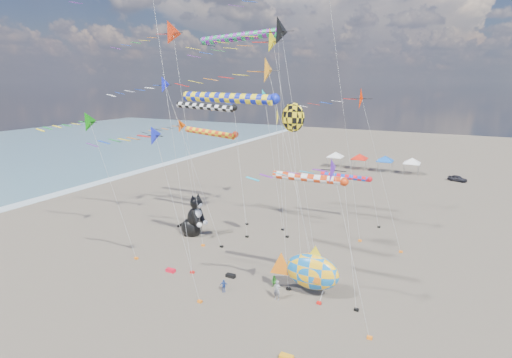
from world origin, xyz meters
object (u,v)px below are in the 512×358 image
Objects in this scene: cat_inflatable at (193,215)px; child_blue at (224,286)px; fish_inflatable at (311,271)px; parked_car at (457,178)px; person_adult at (277,290)px; child_green at (274,282)px.

cat_inflatable is 4.50× the size of child_blue.
fish_inflatable is 5.40× the size of child_blue.
parked_car is (27.38, 42.78, -2.03)m from cat_inflatable.
cat_inflatable is 1.59× the size of parked_car.
person_adult is at bearing -23.76° from child_blue.
fish_inflatable reaches higher than person_adult.
child_blue is 55.13m from parked_car.
child_green is (-1.01, 1.71, -0.29)m from person_adult.
child_green is 0.35× the size of parked_car.
child_green is at bearing -16.17° from cat_inflatable.
parked_car is at bearing 36.66° from child_blue.
child_green is at bearing 125.39° from person_adult.
child_green is at bearing -173.28° from parked_car.
fish_inflatable is at bearing 13.87° from child_green.
cat_inflatable reaches higher than parked_car.
person_adult is (14.39, -8.58, -1.73)m from cat_inflatable.
child_green is 4.43m from child_blue.
fish_inflatable is 3.67m from child_green.
cat_inflatable is 15.18m from child_green.
person_adult is 2.01m from child_green.
cat_inflatable reaches higher than child_green.
cat_inflatable is 4.60× the size of child_green.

